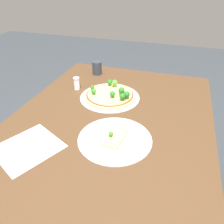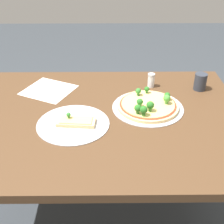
{
  "view_description": "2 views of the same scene",
  "coord_description": "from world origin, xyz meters",
  "px_view_note": "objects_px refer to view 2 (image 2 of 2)",
  "views": [
    {
      "loc": [
        -0.77,
        -0.27,
        1.32
      ],
      "look_at": [
        0.08,
        0.0,
        0.74
      ],
      "focal_mm": 35.0,
      "sensor_mm": 36.0,
      "label": 1
    },
    {
      "loc": [
        0.07,
        -1.18,
        1.47
      ],
      "look_at": [
        0.08,
        0.0,
        0.74
      ],
      "focal_mm": 50.0,
      "sensor_mm": 36.0,
      "label": 2
    }
  ],
  "objects_px": {
    "pizza_tray_slice": "(74,123)",
    "drinking_cup": "(200,82)",
    "dining_table": "(95,131)",
    "pizza_tray_whole": "(148,105)",
    "condiment_shaker": "(151,80)"
  },
  "relations": [
    {
      "from": "dining_table",
      "to": "pizza_tray_whole",
      "type": "height_order",
      "value": "pizza_tray_whole"
    },
    {
      "from": "pizza_tray_whole",
      "to": "drinking_cup",
      "type": "distance_m",
      "value": 0.34
    },
    {
      "from": "pizza_tray_whole",
      "to": "condiment_shaker",
      "type": "relative_size",
      "value": 4.52
    },
    {
      "from": "pizza_tray_slice",
      "to": "pizza_tray_whole",
      "type": "bearing_deg",
      "value": 21.35
    },
    {
      "from": "pizza_tray_whole",
      "to": "dining_table",
      "type": "bearing_deg",
      "value": -165.53
    },
    {
      "from": "pizza_tray_slice",
      "to": "drinking_cup",
      "type": "distance_m",
      "value": 0.7
    },
    {
      "from": "drinking_cup",
      "to": "condiment_shaker",
      "type": "bearing_deg",
      "value": 172.42
    },
    {
      "from": "dining_table",
      "to": "drinking_cup",
      "type": "relative_size",
      "value": 15.67
    },
    {
      "from": "dining_table",
      "to": "drinking_cup",
      "type": "xyz_separation_m",
      "value": [
        0.53,
        0.25,
        0.12
      ]
    },
    {
      "from": "pizza_tray_whole",
      "to": "drinking_cup",
      "type": "xyz_separation_m",
      "value": [
        0.29,
        0.19,
        0.03
      ]
    },
    {
      "from": "dining_table",
      "to": "drinking_cup",
      "type": "bearing_deg",
      "value": 25.37
    },
    {
      "from": "pizza_tray_slice",
      "to": "drinking_cup",
      "type": "bearing_deg",
      "value": 27.26
    },
    {
      "from": "pizza_tray_whole",
      "to": "pizza_tray_slice",
      "type": "relative_size",
      "value": 1.06
    },
    {
      "from": "drinking_cup",
      "to": "dining_table",
      "type": "bearing_deg",
      "value": -154.63
    },
    {
      "from": "dining_table",
      "to": "condiment_shaker",
      "type": "height_order",
      "value": "condiment_shaker"
    }
  ]
}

